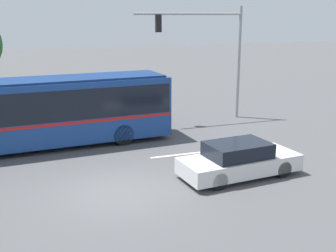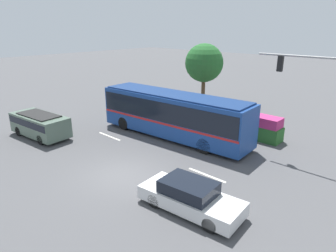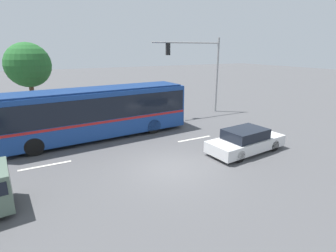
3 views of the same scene
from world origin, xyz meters
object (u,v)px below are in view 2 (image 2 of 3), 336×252
sedan_foreground (190,197)px  suv_left_lane (40,124)px  street_tree_left (204,63)px  city_bus (173,113)px

sedan_foreground → suv_left_lane: bearing=175.4°
sedan_foreground → street_tree_left: street_tree_left is taller
sedan_foreground → street_tree_left: size_ratio=0.78×
sedan_foreground → suv_left_lane: 13.56m
suv_left_lane → street_tree_left: street_tree_left is taller
suv_left_lane → city_bus: bearing=36.9°
suv_left_lane → street_tree_left: 15.42m
city_bus → sedan_foreground: size_ratio=2.47×
city_bus → suv_left_lane: 9.51m
suv_left_lane → street_tree_left: bearing=71.2°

